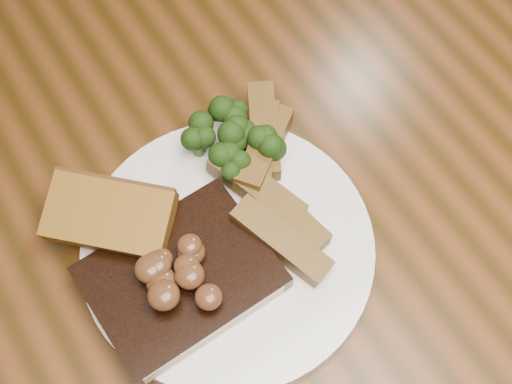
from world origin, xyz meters
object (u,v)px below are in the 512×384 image
steak (181,278)px  garlic_bread (113,226)px  plate (228,250)px  dining_table (263,252)px  potato_wedges (284,186)px

steak → garlic_bread: same height
plate → garlic_bread: garlic_bread is taller
dining_table → garlic_bread: size_ratio=15.24×
dining_table → steak: (-0.10, -0.02, 0.12)m
steak → garlic_bread: (-0.03, 0.07, 0.00)m
dining_table → plate: (-0.05, -0.01, 0.10)m
plate → steak: bearing=-172.3°
plate → steak: size_ratio=1.71×
garlic_bread → potato_wedges: bearing=26.3°
plate → potato_wedges: (0.07, 0.02, 0.02)m
plate → potato_wedges: 0.07m
dining_table → steak: 0.15m
dining_table → potato_wedges: 0.12m
plate → garlic_bread: (-0.08, 0.07, 0.02)m
garlic_bread → potato_wedges: potato_wedges is taller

